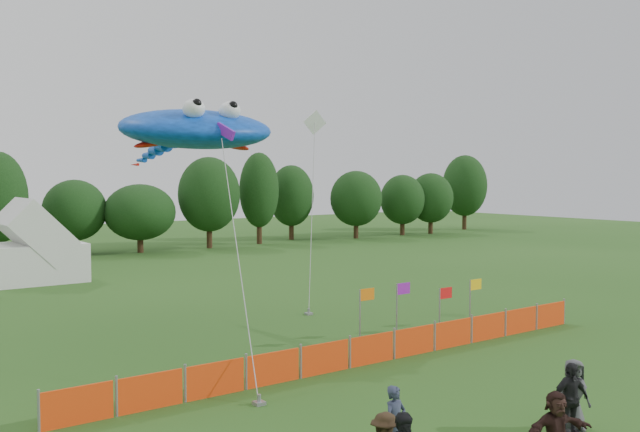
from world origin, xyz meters
TOP-DOWN VIEW (x-y plane):
  - treeline at (1.61, 44.93)m, footprint 104.57×8.78m
  - tent_right at (-1.35, 33.01)m, footprint 5.38×4.31m
  - barrier_fence at (2.80, 6.82)m, footprint 21.90×0.06m
  - flag_row at (7.11, 8.86)m, footprint 6.73×0.44m
  - spectator_a at (-2.22, 0.14)m, footprint 0.68×0.48m
  - spectator_d at (2.39, -1.19)m, footprint 1.15×0.69m
  - spectator_e at (2.79, -1.02)m, footprint 1.02×0.82m
  - spectator_f at (0.36, -2.22)m, footprint 1.69×0.97m
  - stingray_kite at (-0.17, 14.25)m, footprint 6.71×16.60m
  - small_kite_white at (7.94, 17.31)m, footprint 3.42×3.47m

SIDE VIEW (x-z plane):
  - barrier_fence at x=2.80m, z-range 0.00..1.00m
  - spectator_f at x=0.36m, z-range 0.00..1.74m
  - spectator_a at x=-2.22m, z-range 0.00..1.74m
  - spectator_e at x=2.79m, z-range 0.00..1.81m
  - spectator_d at x=2.39m, z-range 0.00..1.83m
  - flag_row at x=7.11m, z-range 0.31..2.49m
  - tent_right at x=-1.35m, z-range 0.02..3.82m
  - treeline at x=1.61m, z-range 0.00..8.36m
  - small_kite_white at x=7.94m, z-range 1.84..11.59m
  - stingray_kite at x=-0.17m, z-range 3.55..12.86m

